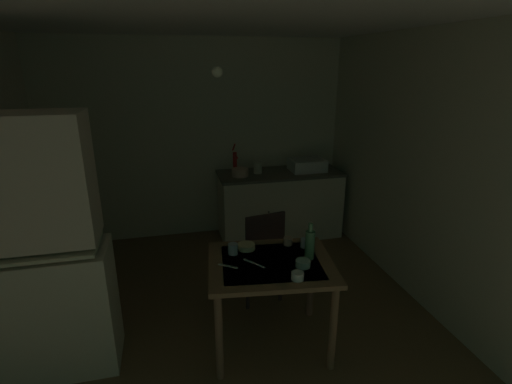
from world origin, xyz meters
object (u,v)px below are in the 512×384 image
(hutch_cabinet, at_px, (33,261))
(mug_dark, at_px, (306,243))
(sink_basin, at_px, (307,165))
(glass_bottle, at_px, (310,244))
(dining_table, at_px, (271,274))
(chair_far_side, at_px, (260,253))
(serving_bowl_wide, at_px, (303,263))
(hand_pump, at_px, (235,161))
(mixing_bowl_counter, at_px, (240,172))

(hutch_cabinet, xyz_separation_m, mug_dark, (2.01, 0.04, -0.11))
(sink_basin, xyz_separation_m, glass_bottle, (-0.74, -2.02, -0.07))
(dining_table, distance_m, chair_far_side, 0.64)
(dining_table, bearing_deg, mug_dark, 26.85)
(sink_basin, relative_size, serving_bowl_wide, 3.97)
(hand_pump, xyz_separation_m, mixing_bowl_counter, (0.04, -0.10, -0.12))
(glass_bottle, bearing_deg, mixing_bowl_counter, 94.57)
(hand_pump, bearing_deg, dining_table, -92.91)
(mug_dark, distance_m, glass_bottle, 0.21)
(hand_pump, bearing_deg, sink_basin, -2.76)
(dining_table, bearing_deg, hand_pump, 87.09)
(mixing_bowl_counter, distance_m, glass_bottle, 1.98)
(dining_table, xyz_separation_m, chair_far_side, (0.07, 0.62, -0.14))
(hutch_cabinet, distance_m, serving_bowl_wide, 1.91)
(sink_basin, relative_size, chair_far_side, 0.47)
(serving_bowl_wide, relative_size, mug_dark, 1.33)
(mixing_bowl_counter, height_order, serving_bowl_wide, mixing_bowl_counter)
(chair_far_side, bearing_deg, dining_table, -96.33)
(mixing_bowl_counter, distance_m, dining_table, 1.99)
(mug_dark, bearing_deg, mixing_bowl_counter, 96.22)
(hand_pump, height_order, mixing_bowl_counter, hand_pump)
(mug_dark, xyz_separation_m, glass_bottle, (-0.04, -0.19, 0.09))
(chair_far_side, height_order, glass_bottle, glass_bottle)
(hutch_cabinet, xyz_separation_m, mixing_bowl_counter, (1.82, 1.83, 0.02))
(serving_bowl_wide, height_order, glass_bottle, glass_bottle)
(glass_bottle, bearing_deg, dining_table, 177.97)
(serving_bowl_wide, distance_m, glass_bottle, 0.17)
(mixing_bowl_counter, height_order, chair_far_side, mixing_bowl_counter)
(hutch_cabinet, distance_m, mixing_bowl_counter, 2.58)
(sink_basin, bearing_deg, glass_bottle, -109.96)
(dining_table, distance_m, mug_dark, 0.41)
(sink_basin, height_order, chair_far_side, sink_basin)
(sink_basin, height_order, glass_bottle, glass_bottle)
(hutch_cabinet, relative_size, mixing_bowl_counter, 9.30)
(chair_far_side, height_order, mug_dark, chair_far_side)
(glass_bottle, bearing_deg, hand_pump, 95.60)
(hutch_cabinet, bearing_deg, hand_pump, 47.33)
(mixing_bowl_counter, distance_m, chair_far_side, 1.41)
(glass_bottle, bearing_deg, sink_basin, 70.04)
(mixing_bowl_counter, xyz_separation_m, glass_bottle, (0.16, -1.97, -0.04))
(dining_table, bearing_deg, hutch_cabinet, 175.38)
(dining_table, height_order, serving_bowl_wide, serving_bowl_wide)
(mixing_bowl_counter, bearing_deg, dining_table, -94.35)
(hand_pump, relative_size, mug_dark, 4.69)
(serving_bowl_wide, bearing_deg, hutch_cabinet, 172.22)
(hutch_cabinet, height_order, serving_bowl_wide, hutch_cabinet)
(mixing_bowl_counter, bearing_deg, serving_bowl_wide, -88.21)
(serving_bowl_wide, relative_size, glass_bottle, 0.37)
(hutch_cabinet, bearing_deg, serving_bowl_wide, -7.78)
(dining_table, distance_m, glass_bottle, 0.38)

